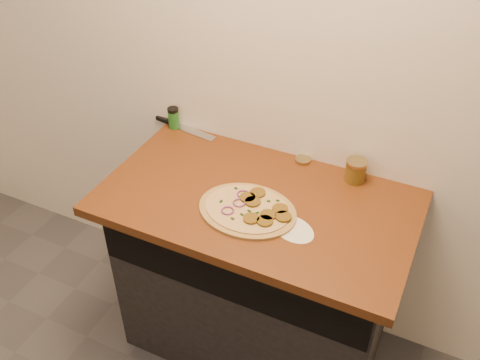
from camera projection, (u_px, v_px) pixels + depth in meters
The scene contains 8 objects.
cabinet at pixel (258, 276), 2.35m from camera, with size 1.10×0.60×0.86m, color black.
countertop at pixel (257, 202), 2.05m from camera, with size 1.20×0.70×0.04m, color #642D13.
pizza at pixel (249, 210), 1.97m from camera, with size 0.38×0.38×0.03m.
chefs_knife at pixel (180, 126), 2.44m from camera, with size 0.33×0.08×0.02m.
mason_jar_lid at pixel (303, 160), 2.22m from camera, with size 0.07×0.07×0.01m, color tan.
salsa_jar at pixel (356, 170), 2.10m from camera, with size 0.08×0.08×0.09m.
spice_shaker at pixel (173, 118), 2.41m from camera, with size 0.05×0.05×0.10m.
flour_spill at pixel (293, 229), 1.90m from camera, with size 0.17×0.17×0.00m, color white.
Camera 1 is at (0.62, -0.03, 2.19)m, focal length 40.00 mm.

